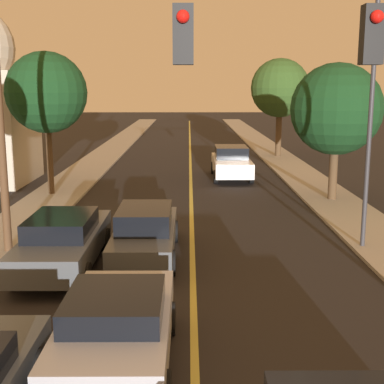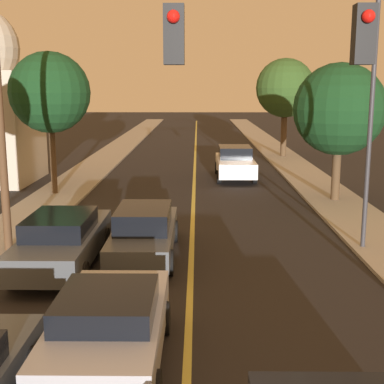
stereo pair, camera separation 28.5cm
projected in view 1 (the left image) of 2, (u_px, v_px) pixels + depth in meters
The scene contains 11 objects.
road_surface at pixel (190, 153), 40.13m from camera, with size 9.84×80.00×0.01m.
sidewalk_left at pixel (108, 153), 40.08m from camera, with size 2.50×80.00×0.12m.
sidewalk_right at pixel (272, 152), 40.16m from camera, with size 2.50×80.00×0.12m.
car_near_lane_front at pixel (117, 328), 9.42m from camera, with size 2.00×4.28×1.48m.
car_near_lane_second at pixel (145, 232), 15.60m from camera, with size 1.84×5.06×1.54m.
car_outer_lane_second at pixel (64, 240), 14.66m from camera, with size 1.97×5.18×1.55m.
car_far_oncoming at pixel (231, 162), 29.10m from camera, with size 2.07×5.05×1.74m.
streetlamp_right at pixel (357, 84), 15.58m from camera, with size 2.08×0.36×7.69m.
tree_left_far at pixel (46, 93), 23.67m from camera, with size 3.60×3.60×6.37m.
tree_right_near at pixel (280, 88), 36.86m from camera, with size 4.04×4.04×6.73m.
tree_right_far at pixel (336, 109), 22.61m from camera, with size 3.89×3.89×5.83m.
Camera 1 is at (-0.10, -3.93, 4.97)m, focal length 50.00 mm.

